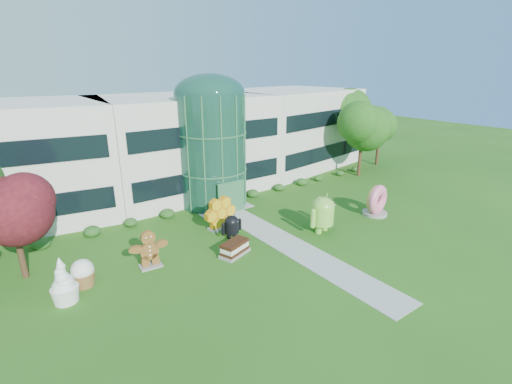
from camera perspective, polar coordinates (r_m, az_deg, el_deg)
ground at (r=25.60m, az=7.21°, el=-9.22°), size 140.00×140.00×0.00m
building at (r=38.40m, az=-11.27°, el=7.43°), size 46.00×15.00×9.30m
atrium at (r=33.11m, az=-6.81°, el=6.33°), size 6.00×6.00×9.80m
walkway at (r=26.91m, az=4.28°, el=-7.62°), size 2.40×20.00×0.04m
tree_red at (r=25.37m, az=-33.02°, el=-5.09°), size 4.00×4.00×6.00m
trees_backdrop at (r=34.12m, az=-7.60°, el=5.46°), size 52.00×8.00×8.40m
android_green at (r=28.28m, az=10.20°, el=-2.98°), size 3.14×2.36×3.24m
android_black at (r=27.18m, az=-3.78°, el=-5.06°), size 1.75×1.17×1.98m
donut at (r=32.70m, az=17.98°, el=-1.14°), size 2.73×1.63×2.67m
gingerbread at (r=24.13m, az=-16.13°, el=-8.37°), size 2.78×1.27×2.49m
ice_cream_sandwich at (r=24.98m, az=-3.29°, el=-8.59°), size 2.41×1.75×0.97m
honeycomb at (r=28.70m, az=-5.51°, el=-3.44°), size 3.05×1.45×2.31m
froyo at (r=22.40m, az=-27.57°, el=-11.95°), size 1.98×1.98×2.61m
cupcake at (r=23.69m, az=-25.11°, el=-11.20°), size 1.76×1.76×1.64m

